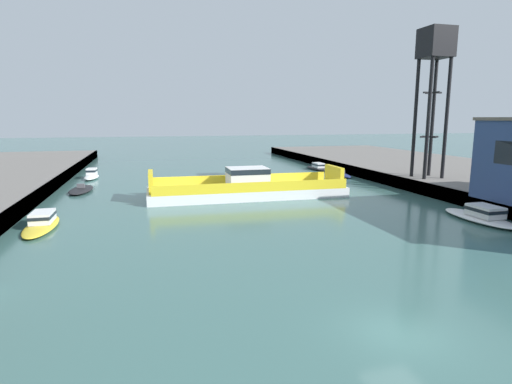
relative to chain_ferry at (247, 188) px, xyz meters
The scene contains 9 objects.
ground_plane 32.16m from the chain_ferry, 91.92° to the right, with size 400.00×400.00×0.00m, color #3D6660.
chain_ferry is the anchor object (origin of this frame).
moored_boat_near_right 24.15m from the chain_ferry, 44.07° to the right, with size 2.76×8.08×1.54m.
moored_boat_mid_left 27.93m from the chain_ferry, 134.15° to the left, with size 2.30×5.61×1.60m.
moored_boat_far_left 22.16m from the chain_ferry, 33.97° to the left, with size 2.17×5.54×1.02m.
moored_boat_far_right 21.18m from the chain_ferry, 156.14° to the left, with size 3.08×7.28×1.00m.
moored_boat_upstream_a 28.35m from the chain_ferry, 50.27° to the left, with size 2.27×7.26×1.26m.
moored_boat_upstream_b 21.97m from the chain_ferry, 155.56° to the right, with size 2.34×7.94×1.29m.
crane_tower 27.97m from the chain_ferry, ahead, with size 3.38×3.38×18.36m.
Camera 1 is at (-10.09, -14.30, 9.11)m, focal length 29.12 mm.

